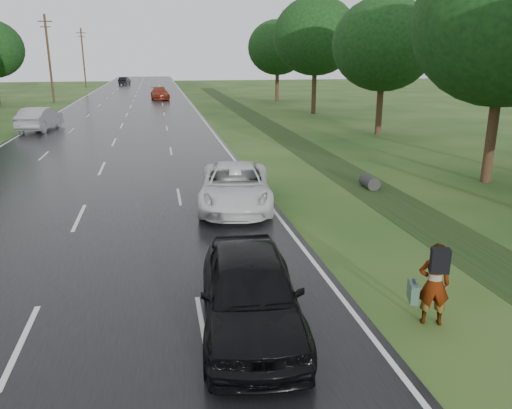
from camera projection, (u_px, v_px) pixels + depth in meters
The scene contains 18 objects.
ground at pixel (21, 345), 9.63m from camera, with size 220.00×220.00×0.00m, color #1C3F16.
road at pixel (129, 110), 51.94m from camera, with size 14.00×180.00×0.04m, color black.
edge_stripe_east at pixel (194, 108), 53.19m from camera, with size 0.12×180.00×0.01m, color silver.
edge_stripe_west at pixel (61, 111), 50.69m from camera, with size 0.12×180.00×0.01m, color silver.
center_line at pixel (129, 109), 51.94m from camera, with size 0.12×180.00×0.01m, color silver.
drainage_ditch at pixel (309, 150), 29.34m from camera, with size 2.20×120.00×0.56m.
utility_pole_far at pixel (49, 58), 58.17m from camera, with size 1.60×0.26×10.00m.
utility_pole_distant at pixel (83, 57), 86.38m from camera, with size 1.60×0.26×10.00m.
tree_east_b at pixel (507, 22), 20.27m from camera, with size 7.60×7.60×10.11m.
tree_east_c at pixel (384, 44), 33.82m from camera, with size 7.00×7.00×9.29m.
tree_east_d at pixel (316, 36), 46.62m from camera, with size 8.00×8.00×10.76m.
tree_east_f at pixel (278, 48), 59.95m from camera, with size 7.20×7.20×9.62m.
pedestrian at pixel (433, 283), 10.18m from camera, with size 0.86×0.88×1.78m.
white_pickup at pixel (235, 186), 18.25m from camera, with size 2.53×5.48×1.52m, color silver.
dark_sedan at pixel (251, 291), 9.92m from camera, with size 1.95×4.85×1.65m, color black.
silver_sedan at pixel (40, 119), 37.21m from camera, with size 1.80×5.17×1.70m, color gray.
far_car_red at pixel (160, 93), 63.94m from camera, with size 2.08×5.11×1.48m, color maroon.
far_car_dark at pixel (125, 81), 97.97m from camera, with size 1.51×4.32×1.42m, color black.
Camera 1 is at (2.83, -9.17, 5.36)m, focal length 35.00 mm.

